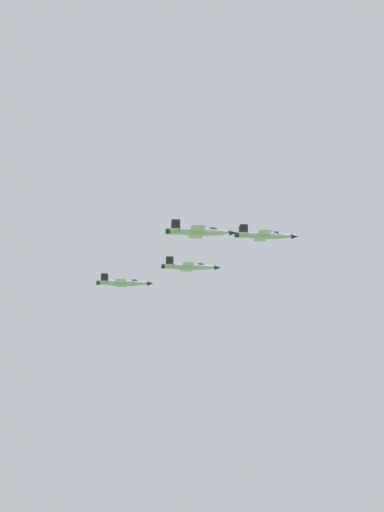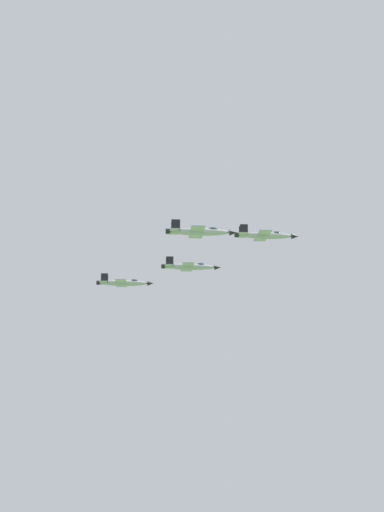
{
  "view_description": "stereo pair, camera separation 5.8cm",
  "coord_description": "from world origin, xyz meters",
  "px_view_note": "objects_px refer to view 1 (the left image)",
  "views": [
    {
      "loc": [
        -166.81,
        94.63,
        123.07
      ],
      "look_at": [
        1.98,
        45.1,
        167.96
      ],
      "focal_mm": 50.31,
      "sensor_mm": 36.0,
      "label": 1
    },
    {
      "loc": [
        -166.83,
        94.58,
        123.07
      ],
      "look_at": [
        1.98,
        45.1,
        167.96
      ],
      "focal_mm": 50.31,
      "sensor_mm": 36.0,
      "label": 2
    }
  ],
  "objects_px": {
    "jet_left_wingman": "(190,267)",
    "jet_right_wingman": "(200,232)",
    "jet_lead": "(265,235)",
    "jet_left_outer": "(124,283)"
  },
  "relations": [
    {
      "from": "jet_right_wingman",
      "to": "jet_left_outer",
      "type": "bearing_deg",
      "value": 112.0
    },
    {
      "from": "jet_left_wingman",
      "to": "jet_right_wingman",
      "type": "distance_m",
      "value": 29.81
    },
    {
      "from": "jet_left_wingman",
      "to": "jet_right_wingman",
      "type": "relative_size",
      "value": 0.99
    },
    {
      "from": "jet_right_wingman",
      "to": "jet_left_outer",
      "type": "relative_size",
      "value": 1.01
    },
    {
      "from": "jet_lead",
      "to": "jet_left_outer",
      "type": "distance_m",
      "value": 46.41
    },
    {
      "from": "jet_left_wingman",
      "to": "jet_left_outer",
      "type": "height_order",
      "value": "jet_left_wingman"
    },
    {
      "from": "jet_lead",
      "to": "jet_left_outer",
      "type": "height_order",
      "value": "jet_lead"
    },
    {
      "from": "jet_lead",
      "to": "jet_left_wingman",
      "type": "relative_size",
      "value": 1.01
    },
    {
      "from": "jet_right_wingman",
      "to": "jet_left_outer",
      "type": "height_order",
      "value": "jet_right_wingman"
    },
    {
      "from": "jet_lead",
      "to": "jet_left_outer",
      "type": "bearing_deg",
      "value": 139.6
    }
  ]
}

